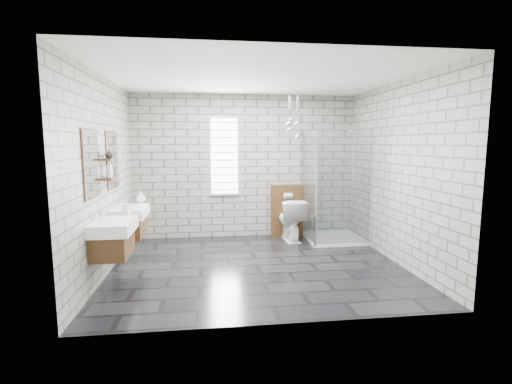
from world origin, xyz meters
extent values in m
cube|color=black|center=(0.00, 0.00, -0.01)|extent=(4.20, 3.60, 0.02)
cube|color=white|center=(0.00, 0.00, 2.71)|extent=(4.20, 3.60, 0.02)
cube|color=gray|center=(0.00, 1.81, 1.35)|extent=(4.20, 0.02, 2.70)
cube|color=gray|center=(0.00, -1.81, 1.35)|extent=(4.20, 0.02, 2.70)
cube|color=gray|center=(-2.11, 0.00, 1.35)|extent=(0.02, 3.60, 2.70)
cube|color=gray|center=(2.11, 0.00, 1.35)|extent=(0.02, 3.60, 2.70)
cube|color=#492E16|center=(-1.89, -0.59, 0.55)|extent=(0.42, 0.62, 0.30)
cube|color=silver|center=(-1.69, -0.59, 0.58)|extent=(0.02, 0.35, 0.01)
cube|color=white|center=(-1.87, -0.59, 0.77)|extent=(0.47, 0.70, 0.15)
cylinder|color=silver|center=(-2.02, -0.59, 0.91)|extent=(0.04, 0.04, 0.12)
cylinder|color=silver|center=(-1.97, -0.59, 0.96)|extent=(0.10, 0.02, 0.02)
cube|color=white|center=(-2.08, -0.59, 1.55)|extent=(0.03, 0.55, 0.80)
cube|color=#492E16|center=(-2.09, -0.59, 1.55)|extent=(0.01, 0.59, 0.84)
cube|color=#492E16|center=(-1.89, 0.39, 0.55)|extent=(0.42, 0.62, 0.30)
cube|color=silver|center=(-1.69, 0.39, 0.58)|extent=(0.02, 0.35, 0.01)
cube|color=white|center=(-1.87, 0.39, 0.77)|extent=(0.47, 0.70, 0.15)
cylinder|color=silver|center=(-2.02, 0.39, 0.91)|extent=(0.04, 0.04, 0.12)
cylinder|color=silver|center=(-1.97, 0.39, 0.96)|extent=(0.10, 0.02, 0.02)
cube|color=white|center=(-2.08, 0.39, 1.55)|extent=(0.03, 0.55, 0.80)
cube|color=#492E16|center=(-2.09, 0.39, 1.55)|extent=(0.01, 0.59, 0.84)
cube|color=#492E16|center=(-2.03, -0.05, 1.32)|extent=(0.14, 0.30, 0.03)
cube|color=#492E16|center=(-2.03, -0.05, 1.58)|extent=(0.14, 0.30, 0.03)
cube|color=white|center=(-0.40, 1.79, 1.55)|extent=(0.50, 0.02, 1.40)
cube|color=white|center=(-0.40, 1.77, 2.27)|extent=(0.56, 0.04, 0.04)
cube|color=white|center=(-0.40, 1.77, 0.83)|extent=(0.56, 0.04, 0.04)
cube|color=white|center=(-0.40, 1.77, 0.92)|extent=(0.48, 0.01, 0.02)
cube|color=white|center=(-0.40, 1.77, 1.06)|extent=(0.48, 0.01, 0.02)
cube|color=white|center=(-0.40, 1.77, 1.20)|extent=(0.48, 0.01, 0.02)
cube|color=white|center=(-0.40, 1.77, 1.34)|extent=(0.48, 0.01, 0.02)
cube|color=white|center=(-0.40, 1.77, 1.48)|extent=(0.48, 0.01, 0.02)
cube|color=white|center=(-0.40, 1.77, 1.62)|extent=(0.48, 0.01, 0.02)
cube|color=white|center=(-0.40, 1.77, 1.76)|extent=(0.48, 0.01, 0.02)
cube|color=white|center=(-0.40, 1.77, 1.90)|extent=(0.48, 0.01, 0.02)
cube|color=white|center=(-0.40, 1.77, 2.04)|extent=(0.48, 0.01, 0.03)
cube|color=white|center=(-0.40, 1.77, 2.18)|extent=(0.48, 0.01, 0.03)
cube|color=#492E16|center=(0.80, 1.70, 0.50)|extent=(0.60, 0.20, 1.00)
cube|color=silver|center=(0.80, 1.60, 0.80)|extent=(0.18, 0.01, 0.12)
cube|color=white|center=(1.60, 1.30, 0.03)|extent=(1.00, 1.00, 0.06)
cube|color=silver|center=(1.60, 0.81, 1.03)|extent=(1.00, 0.01, 2.00)
cube|color=silver|center=(1.11, 1.30, 1.03)|extent=(0.01, 1.00, 2.00)
cube|color=silver|center=(1.11, 0.81, 1.03)|extent=(0.03, 0.03, 2.00)
cube|color=silver|center=(2.08, 0.81, 1.03)|extent=(0.03, 0.03, 2.00)
cylinder|color=silver|center=(2.04, 1.50, 1.10)|extent=(0.02, 0.02, 1.80)
cylinder|color=silver|center=(1.96, 1.50, 2.02)|extent=(0.14, 0.14, 0.02)
sphere|color=silver|center=(0.72, 1.29, 2.14)|extent=(0.09, 0.09, 0.09)
cylinder|color=silver|center=(0.72, 1.29, 2.44)|extent=(0.01, 0.01, 0.51)
sphere|color=silver|center=(0.89, 1.30, 1.91)|extent=(0.09, 0.09, 0.09)
cylinder|color=silver|center=(0.89, 1.30, 2.33)|extent=(0.01, 0.01, 0.74)
sphere|color=silver|center=(0.79, 1.44, 2.22)|extent=(0.09, 0.09, 0.09)
cylinder|color=silver|center=(0.79, 1.44, 2.48)|extent=(0.01, 0.01, 0.44)
sphere|color=silver|center=(0.76, 1.37, 2.04)|extent=(0.09, 0.09, 0.09)
cylinder|color=silver|center=(0.76, 1.37, 2.39)|extent=(0.01, 0.01, 0.61)
sphere|color=silver|center=(0.89, 1.41, 2.15)|extent=(0.09, 0.09, 0.09)
cylinder|color=silver|center=(0.89, 1.41, 2.45)|extent=(0.01, 0.01, 0.51)
imported|color=white|center=(0.80, 1.39, 0.39)|extent=(0.47, 0.78, 0.78)
imported|color=#B2B2B2|center=(-1.79, -0.21, 0.95)|extent=(0.12, 0.12, 0.20)
imported|color=#B2B2B2|center=(-1.78, 0.80, 0.94)|extent=(0.17, 0.17, 0.19)
imported|color=#B2B2B2|center=(-2.02, -0.07, 1.45)|extent=(0.11, 0.11, 0.24)
imported|color=#B2B2B2|center=(-2.02, -0.04, 1.65)|extent=(0.14, 0.14, 0.11)
camera|label=1|loc=(-0.68, -5.24, 1.80)|focal=26.00mm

